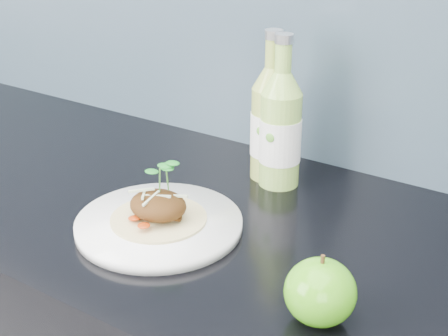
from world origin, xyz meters
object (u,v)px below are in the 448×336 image
at_px(green_apple, 320,292).
at_px(cider_bottle_right, 280,130).
at_px(dinner_plate, 159,224).
at_px(cider_bottle_left, 271,124).

distance_m(green_apple, cider_bottle_right, 0.39).
relative_size(dinner_plate, cider_bottle_right, 1.02).
bearing_deg(dinner_plate, cider_bottle_left, 79.61).
bearing_deg(green_apple, cider_bottle_right, 126.27).
bearing_deg(cider_bottle_right, green_apple, -44.23).
xyz_separation_m(dinner_plate, cider_bottle_right, (0.08, 0.24, 0.09)).
relative_size(dinner_plate, green_apple, 2.66).
xyz_separation_m(dinner_plate, green_apple, (0.30, -0.07, 0.03)).
xyz_separation_m(cider_bottle_left, cider_bottle_right, (0.03, -0.02, 0.00)).
relative_size(green_apple, cider_bottle_left, 0.38).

